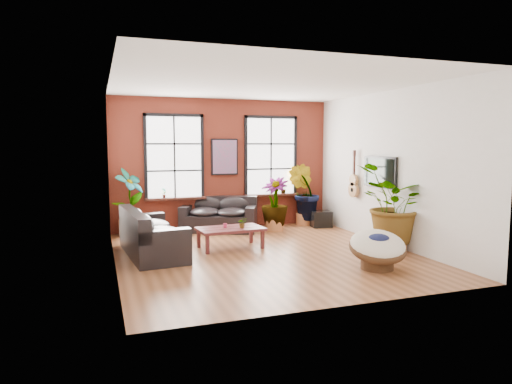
{
  "coord_description": "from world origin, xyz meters",
  "views": [
    {
      "loc": [
        -3.26,
        -8.76,
        2.29
      ],
      "look_at": [
        0.0,
        0.6,
        1.25
      ],
      "focal_mm": 32.0,
      "sensor_mm": 36.0,
      "label": 1
    }
  ],
  "objects_px": {
    "sofa_back": "(219,215)",
    "coffee_table": "(230,230)",
    "papasan_chair": "(378,248)",
    "sofa_left": "(150,235)"
  },
  "relations": [
    {
      "from": "sofa_back",
      "to": "coffee_table",
      "type": "xyz_separation_m",
      "value": [
        -0.29,
        -2.09,
        -0.0
      ]
    },
    {
      "from": "sofa_back",
      "to": "coffee_table",
      "type": "bearing_deg",
      "value": -73.54
    },
    {
      "from": "sofa_back",
      "to": "papasan_chair",
      "type": "xyz_separation_m",
      "value": [
        1.8,
        -4.61,
        -0.01
      ]
    },
    {
      "from": "sofa_left",
      "to": "papasan_chair",
      "type": "bearing_deg",
      "value": -128.35
    },
    {
      "from": "sofa_back",
      "to": "coffee_table",
      "type": "height_order",
      "value": "sofa_back"
    },
    {
      "from": "sofa_left",
      "to": "papasan_chair",
      "type": "relative_size",
      "value": 1.88
    },
    {
      "from": "sofa_left",
      "to": "sofa_back",
      "type": "bearing_deg",
      "value": -49.28
    },
    {
      "from": "coffee_table",
      "to": "sofa_back",
      "type": "bearing_deg",
      "value": 77.92
    },
    {
      "from": "sofa_back",
      "to": "sofa_left",
      "type": "height_order",
      "value": "sofa_left"
    },
    {
      "from": "sofa_left",
      "to": "papasan_chair",
      "type": "xyz_separation_m",
      "value": [
        3.84,
        -2.48,
        -0.03
      ]
    }
  ]
}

